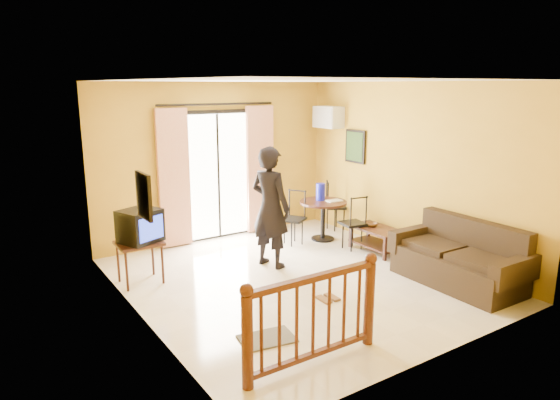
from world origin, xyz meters
TOP-DOWN VIEW (x-y plane):
  - ground at (0.00, 0.00)m, footprint 5.00×5.00m
  - room_shell at (0.00, 0.00)m, footprint 5.00×5.00m
  - balcony_door at (0.00, 2.43)m, footprint 2.25×0.14m
  - tv_table at (-1.90, 1.14)m, footprint 0.61×0.50m
  - television at (-1.87, 1.14)m, footprint 0.64×0.61m
  - picture_left at (-2.22, -0.20)m, footprint 0.05×0.42m
  - dining_table at (1.52, 1.32)m, footprint 0.85×0.85m
  - water_jug at (1.52, 1.41)m, footprint 0.17×0.17m
  - serving_tray at (1.68, 1.22)m, footprint 0.29×0.20m
  - dining_chairs at (1.55, 1.24)m, footprint 1.77×1.58m
  - air_conditioner at (2.09, 1.95)m, footprint 0.31×0.60m
  - botanical_print at (2.22, 1.30)m, footprint 0.05×0.50m
  - coffee_table at (1.85, 0.30)m, footprint 0.51×0.92m
  - bowl at (1.85, 0.41)m, footprint 0.24×0.24m
  - sofa at (1.86, -1.36)m, footprint 0.89×1.87m
  - standing_person at (0.01, 0.71)m, footprint 0.64×0.79m
  - stair_balustrade at (-1.15, -1.90)m, footprint 1.63×0.13m
  - doormat at (-1.27, -1.23)m, footprint 0.66×0.49m
  - sandals at (-0.05, -0.78)m, footprint 0.25×0.25m

SIDE VIEW (x-z plane):
  - ground at x=0.00m, z-range 0.00..0.00m
  - dining_chairs at x=1.55m, z-range -0.47..0.47m
  - doormat at x=-1.27m, z-range 0.00..0.02m
  - sandals at x=-0.05m, z-range 0.00..0.03m
  - coffee_table at x=1.85m, z-range 0.07..0.48m
  - sofa at x=1.86m, z-range -0.11..0.78m
  - bowl at x=1.85m, z-range 0.41..0.47m
  - tv_table at x=-1.90m, z-range 0.22..0.83m
  - dining_table at x=1.52m, z-range 0.21..0.92m
  - stair_balustrade at x=-1.15m, z-range 0.05..1.08m
  - serving_tray at x=1.68m, z-range 0.71..0.73m
  - television at x=-1.87m, z-range 0.61..1.06m
  - water_jug at x=1.52m, z-range 0.71..1.02m
  - standing_person at x=0.01m, z-range 0.00..1.86m
  - balcony_door at x=0.00m, z-range -0.04..2.42m
  - picture_left at x=-2.22m, z-range 1.29..1.81m
  - botanical_print at x=2.22m, z-range 1.35..1.95m
  - room_shell at x=0.00m, z-range -0.80..4.20m
  - air_conditioner at x=2.09m, z-range 1.95..2.35m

